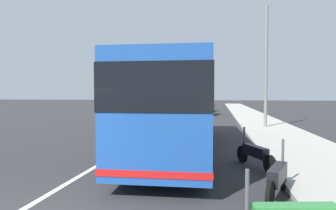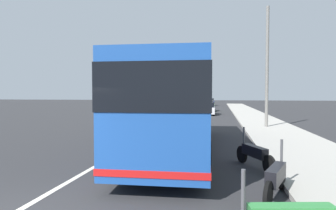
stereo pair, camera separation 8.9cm
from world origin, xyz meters
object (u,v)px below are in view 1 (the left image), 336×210
Objects in this scene: car_behind_bus at (206,109)px; car_far_distant at (205,106)px; motorcycle_mid_row at (255,154)px; utility_pole at (266,68)px; car_ahead_same_lane at (167,108)px; motorcycle_far_end at (278,178)px; coach_bus at (178,103)px; car_oncoming at (208,102)px.

car_far_distant is at bearing 2.21° from car_behind_bus.
utility_pole is at bearing -36.55° from motorcycle_mid_row.
car_ahead_same_lane is at bearing 144.62° from car_far_distant.
motorcycle_far_end is 2.63m from motorcycle_mid_row.
coach_bus is 46.90m from car_oncoming.
motorcycle_mid_row is at bearing -135.88° from coach_bus.
utility_pole is at bearing 13.52° from motorcycle_far_end.
motorcycle_mid_row is at bearing 169.35° from utility_pole.
utility_pole reaches higher than motorcycle_far_end.
coach_bus is at bearing -178.73° from car_oncoming.
coach_bus is 6.28× the size of motorcycle_mid_row.
utility_pole is at bearing -161.94° from car_far_distant.
motorcycle_mid_row is 0.42× the size of car_far_distant.
car_oncoming is at bearing 0.43° from car_behind_bus.
car_ahead_same_lane is at bearing 171.45° from car_oncoming.
car_behind_bus is at bearing -177.66° from car_oncoming.
utility_pole is (-12.52, -4.56, 3.47)m from car_behind_bus.
motorcycle_far_end is at bearing -171.00° from car_far_distant.
motorcycle_far_end is at bearing 172.08° from utility_pole.
motorcycle_mid_row is at bearing -170.85° from car_far_distant.
utility_pole is (-19.27, -4.95, 3.41)m from car_far_distant.
car_far_distant reaches higher than car_behind_bus.
car_behind_bus is (23.40, 2.52, 0.23)m from motorcycle_mid_row.
car_behind_bus is 0.51× the size of utility_pole.
car_oncoming is at bearing 7.74° from utility_pole.
car_far_distant reaches higher than motorcycle_far_end.
car_ahead_same_lane is 0.54× the size of utility_pole.
motorcycle_mid_row is at bearing 25.05° from motorcycle_far_end.
motorcycle_mid_row is (-2.65, -2.84, -1.53)m from coach_bus.
car_behind_bus is at bearing 74.92° from car_ahead_same_lane.
motorcycle_mid_row is at bearing 16.82° from car_ahead_same_lane.
utility_pole is at bearing -33.56° from coach_bus.
utility_pole is (-13.85, -9.35, 3.46)m from car_ahead_same_lane.
car_oncoming is (52.16, 3.38, 0.27)m from motorcycle_far_end.
motorcycle_mid_row is 0.23× the size of utility_pole.
motorcycle_far_end is 32.93m from car_far_distant.
car_oncoming is (19.38, 0.30, -0.00)m from car_far_distant.
car_ahead_same_lane is (24.73, 7.31, 0.23)m from motorcycle_mid_row.
car_ahead_same_lane is 25.14m from car_oncoming.
car_far_distant reaches higher than car_oncoming.
motorcycle_far_end is 52.27m from car_oncoming.
car_far_distant is (5.43, -4.40, 0.06)m from car_ahead_same_lane.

